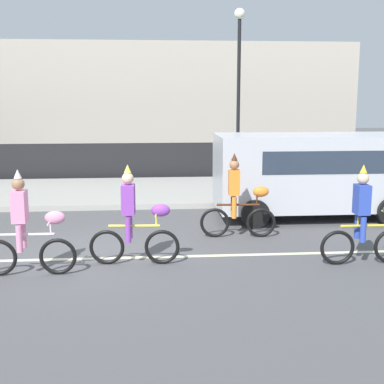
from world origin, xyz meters
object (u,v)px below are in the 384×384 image
Objects in this scene: parade_cyclist_pink at (27,230)px; parade_cyclist_cobalt at (366,221)px; street_lamp_post at (239,71)px; parked_van_silver at (315,169)px; parade_cyclist_purple at (135,221)px; parade_cyclist_orange at (239,201)px.

parade_cyclist_cobalt is (6.25, 0.13, 0.00)m from parade_cyclist_pink.
parade_cyclist_pink is 0.33× the size of street_lamp_post.
parked_van_silver is at bearing -75.30° from street_lamp_post.
parade_cyclist_cobalt is at bearing 1.22° from parade_cyclist_pink.
parade_cyclist_pink is 1.00× the size of parade_cyclist_purple.
parade_cyclist_cobalt is at bearing -4.55° from parade_cyclist_purple.
parade_cyclist_purple is at bearing -141.98° from parade_cyclist_orange.
parade_cyclist_pink and parade_cyclist_cobalt have the same top height.
parked_van_silver is (2.32, 1.81, 0.44)m from parade_cyclist_orange.
parade_cyclist_orange is 2.97m from parked_van_silver.
parade_cyclist_orange is at bearing 134.14° from parade_cyclist_cobalt.
parade_cyclist_pink is 7.68m from parked_van_silver.
parade_cyclist_pink is 4.75m from parade_cyclist_orange.
parade_cyclist_purple and parade_cyclist_cobalt have the same top height.
parked_van_silver is (0.24, 3.95, 0.44)m from parade_cyclist_cobalt.
parade_cyclist_pink is 0.38× the size of parked_van_silver.
street_lamp_post is at bearing 80.79° from parade_cyclist_orange.
parade_cyclist_purple is at bearing -111.86° from street_lamp_post.
parade_cyclist_cobalt is (4.37, -0.35, 0.00)m from parade_cyclist_purple.
parked_van_silver reaches higher than parade_cyclist_pink.
parade_cyclist_pink is at bearing -178.78° from parade_cyclist_cobalt.
parade_cyclist_orange is 7.37m from street_lamp_post.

